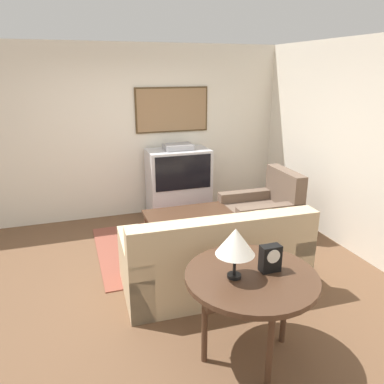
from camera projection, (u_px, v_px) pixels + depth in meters
The scene contains 11 objects.
ground_plane at pixel (157, 276), 4.39m from camera, with size 12.00×12.00×0.00m, color brown.
wall_back at pixel (124, 133), 5.89m from camera, with size 12.00×0.10×2.70m.
wall_right at pixel (355, 149), 4.76m from camera, with size 0.06×12.00×2.70m.
area_rug at pixel (188, 243), 5.22m from camera, with size 2.47×1.78×0.01m.
tv at pixel (178, 183), 6.04m from camera, with size 0.98×0.56×1.20m.
couch at pixel (214, 260), 4.08m from camera, with size 1.98×1.05×0.94m.
armchair at pixel (262, 215), 5.43m from camera, with size 0.99×0.85×0.94m.
coffee_table at pixel (189, 216), 5.13m from camera, with size 1.18×0.62×0.44m.
console_table at pixel (251, 282), 2.96m from camera, with size 1.06×1.06×0.78m.
table_lamp at pixel (235, 242), 2.81m from camera, with size 0.30×0.30×0.41m.
mantel_clock at pixel (270, 258), 2.96m from camera, with size 0.16×0.10×0.22m.
Camera 1 is at (-0.84, -3.79, 2.31)m, focal length 35.00 mm.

